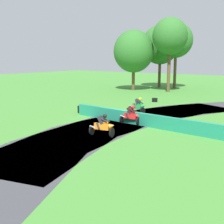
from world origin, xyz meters
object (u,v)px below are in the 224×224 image
(motorcycle_lead_green, at_px, (138,106))
(motorcycle_chase_red, at_px, (132,115))
(tire_stack_near, at_px, (155,100))
(traffic_cone, at_px, (203,125))
(motorcycle_trailing_orange, at_px, (103,126))
(tire_stack_mid_a, at_px, (81,109))

(motorcycle_lead_green, distance_m, motorcycle_chase_red, 4.43)
(tire_stack_near, bearing_deg, motorcycle_lead_green, -73.57)
(traffic_cone, bearing_deg, motorcycle_trailing_orange, -126.40)
(motorcycle_lead_green, bearing_deg, motorcycle_chase_red, -64.65)
(tire_stack_mid_a, bearing_deg, tire_stack_near, 77.35)
(tire_stack_mid_a, height_order, traffic_cone, tire_stack_mid_a)
(motorcycle_chase_red, bearing_deg, motorcycle_trailing_orange, -84.59)
(motorcycle_trailing_orange, bearing_deg, motorcycle_lead_green, 106.14)
(motorcycle_chase_red, relative_size, tire_stack_near, 2.82)
(motorcycle_chase_red, bearing_deg, tire_stack_near, 109.90)
(tire_stack_mid_a, relative_size, traffic_cone, 1.36)
(tire_stack_near, xyz_separation_m, tire_stack_mid_a, (-2.13, -9.48, 0.10))
(tire_stack_near, height_order, traffic_cone, traffic_cone)
(motorcycle_trailing_orange, bearing_deg, motorcycle_chase_red, 95.41)
(motorcycle_lead_green, distance_m, motorcycle_trailing_orange, 8.12)
(motorcycle_trailing_orange, relative_size, tire_stack_mid_a, 2.79)
(tire_stack_mid_a, bearing_deg, motorcycle_trailing_orange, -38.10)
(motorcycle_trailing_orange, bearing_deg, tire_stack_near, 106.28)
(tire_stack_near, xyz_separation_m, traffic_cone, (8.45, -8.73, 0.02))
(motorcycle_lead_green, bearing_deg, tire_stack_mid_a, -145.43)
(motorcycle_lead_green, relative_size, tire_stack_near, 2.88)
(tire_stack_mid_a, bearing_deg, motorcycle_lead_green, 34.57)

